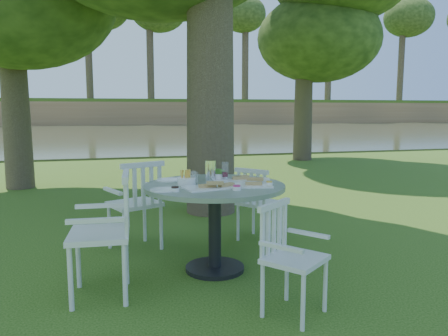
{
  "coord_description": "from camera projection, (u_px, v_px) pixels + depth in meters",
  "views": [
    {
      "loc": [
        -1.29,
        -4.65,
        1.53
      ],
      "look_at": [
        0.0,
        0.2,
        0.85
      ],
      "focal_mm": 35.0,
      "sensor_mm": 36.0,
      "label": 1
    }
  ],
  "objects": [
    {
      "name": "chair_sw",
      "position": [
        112.0,
        225.0,
        3.53
      ],
      "size": [
        0.51,
        0.54,
        1.02
      ],
      "rotation": [
        0.0,
        0.0,
        -1.64
      ],
      "color": "silver",
      "rests_on": "ground"
    },
    {
      "name": "chair_se",
      "position": [
        285.0,
        249.0,
        3.26
      ],
      "size": [
        0.57,
        0.57,
        0.83
      ],
      "rotation": [
        0.0,
        0.0,
        0.66
      ],
      "color": "silver",
      "rests_on": "ground"
    },
    {
      "name": "table",
      "position": [
        215.0,
        203.0,
        4.09
      ],
      "size": [
        1.31,
        1.31,
        0.83
      ],
      "color": "black",
      "rests_on": "ground"
    },
    {
      "name": "tableware",
      "position": [
        212.0,
        179.0,
        4.12
      ],
      "size": [
        1.15,
        0.82,
        0.2
      ],
      "color": "white",
      "rests_on": "table"
    },
    {
      "name": "chair_nw",
      "position": [
        139.0,
        199.0,
        4.66
      ],
      "size": [
        0.63,
        0.62,
        0.98
      ],
      "rotation": [
        0.0,
        0.0,
        -2.74
      ],
      "color": "silver",
      "rests_on": "ground"
    },
    {
      "name": "far_bank",
      "position": [
        121.0,
        51.0,
        43.45
      ],
      "size": [
        100.0,
        18.0,
        15.2
      ],
      "color": "olive",
      "rests_on": "ground"
    },
    {
      "name": "ground",
      "position": [
        229.0,
        244.0,
        4.98
      ],
      "size": [
        140.0,
        140.0,
        0.0
      ],
      "primitive_type": "plane",
      "color": "#21410D",
      "rests_on": "ground"
    },
    {
      "name": "chair_ne",
      "position": [
        256.0,
        199.0,
        5.0
      ],
      "size": [
        0.59,
        0.59,
        0.86
      ],
      "rotation": [
        0.0,
        0.0,
        -4.02
      ],
      "color": "silver",
      "rests_on": "ground"
    },
    {
      "name": "river",
      "position": [
        129.0,
        134.0,
        27.01
      ],
      "size": [
        100.0,
        28.0,
        0.12
      ],
      "primitive_type": "cube",
      "color": "#343821",
      "rests_on": "ground"
    }
  ]
}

